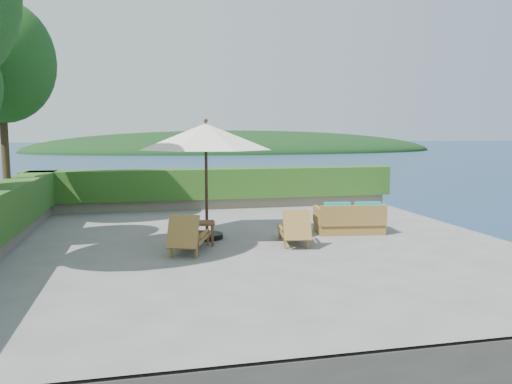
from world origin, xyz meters
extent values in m
plane|color=gray|center=(0.00, 0.00, 0.00)|extent=(12.00, 12.00, 0.00)
cube|color=#4E483E|center=(0.00, 0.00, -1.55)|extent=(12.00, 12.00, 3.00)
plane|color=#173548|center=(0.00, 0.00, -3.00)|extent=(600.00, 600.00, 0.00)
ellipsoid|color=black|center=(25.00, 140.00, -3.00)|extent=(126.00, 57.60, 12.60)
cube|color=gray|center=(0.00, 5.60, 0.18)|extent=(12.00, 0.60, 0.36)
cube|color=#224A15|center=(0.00, 5.60, 0.85)|extent=(12.40, 0.90, 1.00)
cylinder|color=#3A2A16|center=(-6.00, 3.20, 2.34)|extent=(0.20, 0.20, 4.68)
ellipsoid|color=#1B3811|center=(-6.00, 3.20, 4.42)|extent=(2.80, 2.80, 3.22)
cylinder|color=black|center=(-0.94, 0.71, 0.06)|extent=(0.96, 0.96, 0.12)
cylinder|color=#311D12|center=(-0.94, 0.71, 1.40)|extent=(0.09, 0.09, 2.79)
cone|color=silver|center=(-0.94, 0.71, 2.48)|extent=(3.98, 3.98, 0.61)
sphere|color=#311D12|center=(-0.94, 0.71, 2.85)|extent=(0.12, 0.12, 0.10)
cube|color=olive|center=(-1.89, -0.98, 0.12)|extent=(0.07, 0.07, 0.25)
cube|color=olive|center=(-1.38, -1.15, 0.12)|extent=(0.07, 0.07, 0.25)
cube|color=olive|center=(-1.53, 0.10, 0.12)|extent=(0.07, 0.07, 0.25)
cube|color=olive|center=(-1.02, -0.07, 0.12)|extent=(0.07, 0.07, 0.25)
cube|color=olive|center=(-1.42, -0.44, 0.29)|extent=(0.99, 1.37, 0.09)
cube|color=olive|center=(-1.65, -1.11, 0.55)|extent=(0.72, 0.58, 0.67)
cube|color=olive|center=(-1.79, -0.51, 0.43)|extent=(0.31, 0.79, 0.05)
cube|color=olive|center=(-1.18, -0.72, 0.43)|extent=(0.31, 0.79, 0.05)
cube|color=olive|center=(0.62, -0.75, 0.12)|extent=(0.06, 0.06, 0.24)
cube|color=olive|center=(1.13, -0.83, 0.12)|extent=(0.06, 0.06, 0.24)
cube|color=olive|center=(0.79, 0.34, 0.12)|extent=(0.06, 0.06, 0.24)
cube|color=olive|center=(1.30, 0.26, 0.12)|extent=(0.06, 0.06, 0.24)
cube|color=olive|center=(0.97, -0.16, 0.28)|extent=(0.79, 1.28, 0.08)
cube|color=olive|center=(0.87, -0.84, 0.53)|extent=(0.66, 0.48, 0.65)
cube|color=olive|center=(0.64, -0.29, 0.41)|extent=(0.18, 0.78, 0.05)
cube|color=olive|center=(1.25, -0.39, 0.41)|extent=(0.18, 0.78, 0.05)
cube|color=brown|center=(-1.32, -0.16, 0.24)|extent=(0.05, 0.05, 0.49)
cube|color=brown|center=(-0.93, -0.20, 0.24)|extent=(0.05, 0.05, 0.49)
cube|color=brown|center=(-1.29, 0.24, 0.24)|extent=(0.05, 0.05, 0.49)
cube|color=brown|center=(-0.89, 0.20, 0.24)|extent=(0.05, 0.05, 0.49)
cube|color=brown|center=(-1.11, 0.02, 0.52)|extent=(0.55, 0.55, 0.06)
cube|color=olive|center=(2.71, 0.63, 0.19)|extent=(1.77, 1.05, 0.37)
cube|color=olive|center=(2.66, 0.24, 0.51)|extent=(1.68, 0.34, 0.51)
cube|color=olive|center=(1.92, 0.73, 0.47)|extent=(0.22, 0.85, 0.42)
cube|color=olive|center=(3.51, 0.53, 0.47)|extent=(0.22, 0.85, 0.42)
cube|color=teal|center=(2.33, 0.72, 0.46)|extent=(0.81, 0.76, 0.17)
cube|color=teal|center=(3.11, 0.62, 0.46)|extent=(0.81, 0.76, 0.17)
cube|color=teal|center=(2.29, 0.38, 0.67)|extent=(0.66, 0.21, 0.34)
cube|color=teal|center=(3.06, 0.28, 0.67)|extent=(0.66, 0.21, 0.34)
camera|label=1|loc=(-2.36, -11.20, 2.56)|focal=35.00mm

